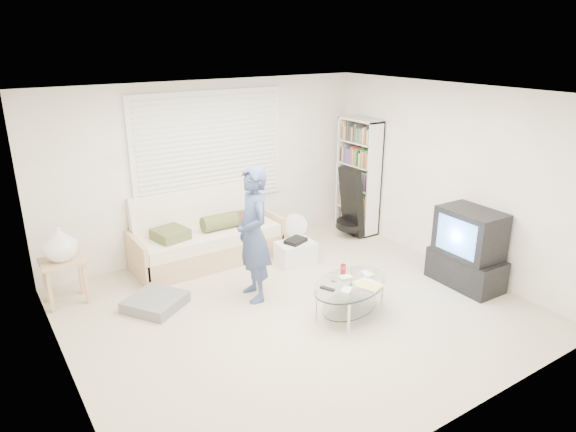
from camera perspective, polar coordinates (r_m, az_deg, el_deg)
ground at (r=6.18m, az=1.01°, el=-10.37°), size 5.00×5.00×0.00m
room_shell at (r=5.94m, az=-1.52°, el=5.38°), size 5.02×4.52×2.51m
window_blinds at (r=7.44m, az=-8.62°, el=7.42°), size 2.32×0.08×1.62m
futon_sofa at (r=7.39m, az=-9.02°, el=-2.52°), size 2.10×0.85×1.03m
grey_floor_pillow at (r=6.40m, az=-14.52°, el=-9.25°), size 0.83×0.83×0.14m
side_table at (r=6.58m, az=-24.00°, el=-3.10°), size 0.50×0.40×0.99m
bookshelf at (r=8.38m, az=7.79°, el=4.41°), size 0.29×0.78×1.85m
guitar_case at (r=8.19m, az=7.01°, el=0.97°), size 0.40×0.41×1.12m
floor_fan at (r=7.65m, az=0.64°, el=-1.48°), size 0.36×0.24×0.59m
storage_bin at (r=7.29m, az=0.85°, el=-4.04°), size 0.56×0.42×0.37m
tv_unit at (r=6.95m, az=19.36°, el=-3.49°), size 0.54×0.95×1.02m
coffee_table at (r=5.97m, az=6.96°, el=-8.05°), size 1.26×1.00×0.53m
standing_person at (r=6.12m, az=-3.87°, el=-2.06°), size 0.49×0.67×1.67m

